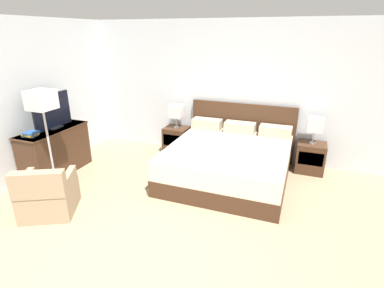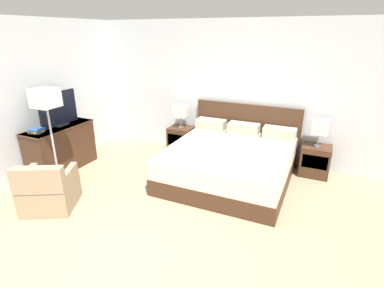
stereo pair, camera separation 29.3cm
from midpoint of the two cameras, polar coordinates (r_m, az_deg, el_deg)
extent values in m
plane|color=#998466|center=(3.72, -9.57, -20.94)|extent=(10.46, 10.46, 0.00)
cube|color=silver|center=(6.10, 8.53, 9.96)|extent=(6.93, 0.06, 2.69)
cube|color=silver|center=(5.97, -26.12, 7.87)|extent=(0.06, 5.29, 2.69)
cube|color=#422819|center=(5.30, 8.51, -5.49)|extent=(2.00, 2.09, 0.28)
cube|color=beige|center=(5.17, 8.68, -2.49)|extent=(1.98, 2.07, 0.32)
cube|color=#422819|center=(6.10, 11.60, 2.21)|extent=(2.08, 0.05, 1.14)
cube|color=tan|center=(6.06, 5.04, 3.77)|extent=(0.59, 0.28, 0.20)
cube|color=tan|center=(5.88, 11.24, 2.92)|extent=(0.59, 0.28, 0.20)
cube|color=tan|center=(5.78, 17.75, 1.98)|extent=(0.59, 0.28, 0.20)
cube|color=#422819|center=(6.42, -0.74, 0.84)|extent=(0.49, 0.43, 0.56)
cube|color=black|center=(6.23, -1.58, 0.72)|extent=(0.42, 0.01, 0.24)
cube|color=#422819|center=(5.88, 23.73, -2.94)|extent=(0.49, 0.43, 0.56)
cube|color=black|center=(5.66, 23.72, -3.21)|extent=(0.42, 0.01, 0.24)
cylinder|color=#B7B7BC|center=(6.33, -0.76, 3.28)|extent=(0.11, 0.11, 0.02)
cylinder|color=#B7B7BC|center=(6.30, -0.76, 4.31)|extent=(0.02, 0.02, 0.22)
cube|color=silver|center=(6.24, -0.77, 6.34)|extent=(0.27, 0.27, 0.24)
cylinder|color=#B7B7BC|center=(5.78, 24.13, -0.32)|extent=(0.11, 0.11, 0.02)
cylinder|color=#B7B7BC|center=(5.74, 24.30, 0.79)|extent=(0.02, 0.02, 0.22)
cube|color=silver|center=(5.67, 24.64, 2.97)|extent=(0.27, 0.27, 0.24)
cube|color=#422819|center=(6.02, -22.38, -0.72)|extent=(0.51, 1.24, 0.84)
cube|color=#482C1C|center=(5.90, -22.91, 2.98)|extent=(0.52, 1.28, 0.02)
cube|color=black|center=(5.94, -22.44, 3.38)|extent=(0.18, 0.25, 0.02)
cube|color=black|center=(5.86, -22.84, 6.20)|extent=(0.04, 0.81, 0.61)
cube|color=black|center=(5.85, -22.71, 6.19)|extent=(0.01, 0.78, 0.59)
cube|color=#234C8E|center=(5.63, -26.26, 1.94)|extent=(0.23, 0.18, 0.02)
cube|color=gold|center=(5.62, -26.25, 2.22)|extent=(0.21, 0.19, 0.03)
cube|color=#234C8E|center=(5.59, -26.15, 2.50)|extent=(0.22, 0.23, 0.03)
cube|color=#9E8466|center=(4.87, -23.80, -8.82)|extent=(0.92, 0.92, 0.40)
cube|color=#9E8466|center=(4.48, -25.62, -6.22)|extent=(0.68, 0.46, 0.36)
cube|color=#9E8466|center=(4.86, -27.56, -5.68)|extent=(0.37, 0.59, 0.18)
cube|color=#9E8466|center=(4.65, -20.89, -5.80)|extent=(0.37, 0.59, 0.18)
cylinder|color=#B7B7BC|center=(5.51, -22.40, -7.34)|extent=(0.28, 0.28, 0.02)
cylinder|color=#B7B7BC|center=(5.24, -23.40, -0.70)|extent=(0.03, 0.03, 1.34)
cube|color=silver|center=(5.03, -24.71, 7.98)|extent=(0.34, 0.34, 0.29)
camera|label=1|loc=(0.15, -88.26, 0.65)|focal=28.00mm
camera|label=2|loc=(0.15, 91.74, -0.65)|focal=28.00mm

